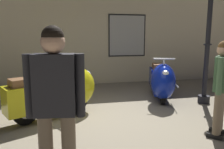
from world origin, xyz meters
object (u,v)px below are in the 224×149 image
object	(u,v)px
visitor_1	(221,83)
scooter_1	(161,81)
visitor_0	(55,101)
lamppost	(208,32)
scooter_0	(61,91)

from	to	relation	value
visitor_1	scooter_1	bearing A→B (deg)	-44.49
scooter_1	visitor_0	bearing A→B (deg)	-22.88
lamppost	visitor_1	distance (m)	2.11
scooter_0	lamppost	xyz separation A→B (m)	(3.40, 0.21, 1.19)
scooter_1	lamppost	distance (m)	1.58
visitor_0	visitor_1	distance (m)	2.65
scooter_1	lamppost	size ratio (longest dim) A/B	0.68
scooter_0	scooter_1	size ratio (longest dim) A/B	1.01
visitor_0	scooter_0	bearing A→B (deg)	7.58
scooter_1	visitor_1	xyz separation A→B (m)	(0.02, -2.17, 0.39)
scooter_1	visitor_1	distance (m)	2.20
lamppost	visitor_0	bearing A→B (deg)	-143.26
visitor_0	visitor_1	bearing A→B (deg)	-63.49
scooter_1	visitor_0	world-z (taller)	visitor_0
lamppost	visitor_0	world-z (taller)	lamppost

